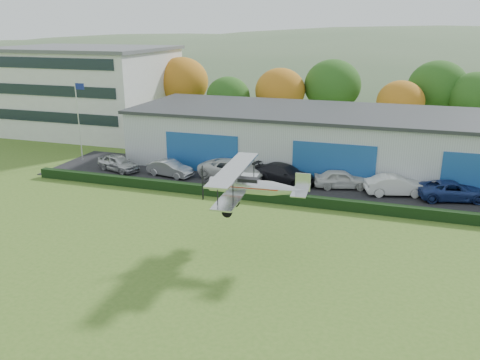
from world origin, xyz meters
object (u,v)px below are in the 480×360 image
(car_4, at_px, (341,179))
(office_block, at_px, (86,89))
(car_0, at_px, (118,163))
(car_2, at_px, (232,169))
(car_3, at_px, (284,174))
(car_5, at_px, (396,185))
(car_1, at_px, (170,168))
(flagpole, at_px, (79,113))
(biplane, at_px, (250,185))
(car_6, at_px, (453,191))
(hangar, at_px, (342,139))

(car_4, bearing_deg, office_block, 52.44)
(car_0, distance_m, car_2, 10.86)
(car_3, distance_m, car_5, 9.17)
(car_1, distance_m, car_5, 19.41)
(flagpole, xyz_separation_m, biplane, (21.84, -14.41, -0.60))
(flagpole, xyz_separation_m, car_1, (10.68, -2.21, -4.03))
(car_3, bearing_deg, flagpole, 104.22)
(car_0, xyz_separation_m, car_6, (28.92, 1.11, -0.01))
(biplane, bearing_deg, car_5, 54.52)
(car_1, relative_size, car_5, 0.90)
(hangar, relative_size, car_1, 9.45)
(office_block, xyz_separation_m, car_6, (42.42, -14.08, -4.42))
(flagpole, height_order, car_2, flagpole)
(flagpole, height_order, car_1, flagpole)
(car_6, xyz_separation_m, biplane, (-12.47, -13.33, 3.39))
(flagpole, bearing_deg, car_3, -2.54)
(car_1, relative_size, car_6, 0.81)
(car_5, relative_size, biplane, 0.65)
(car_2, bearing_deg, flagpole, 93.88)
(car_2, distance_m, car_6, 18.11)
(car_2, relative_size, car_3, 1.08)
(car_1, bearing_deg, car_6, -76.34)
(car_4, xyz_separation_m, car_6, (8.59, -0.26, -0.02))
(car_0, relative_size, car_6, 0.82)
(office_block, relative_size, car_6, 3.86)
(car_2, xyz_separation_m, car_4, (9.52, 0.33, -0.06))
(car_3, bearing_deg, biplane, -159.26)
(car_4, height_order, car_6, car_4)
(flagpole, bearing_deg, car_2, -4.06)
(flagpole, xyz_separation_m, car_0, (5.39, -2.19, -3.99))
(biplane, bearing_deg, car_2, 109.63)
(flagpole, relative_size, car_1, 1.86)
(car_2, relative_size, biplane, 0.81)
(office_block, height_order, biplane, office_block)
(car_2, bearing_deg, car_1, 108.78)
(car_1, xyz_separation_m, car_6, (23.62, 1.13, 0.03))
(car_1, bearing_deg, biplane, -126.65)
(car_4, height_order, biplane, biplane)
(office_block, distance_m, car_5, 41.00)
(car_1, bearing_deg, car_4, -73.78)
(office_block, distance_m, car_0, 20.80)
(hangar, xyz_separation_m, office_block, (-33.00, 7.02, 2.56))
(car_1, bearing_deg, car_3, -71.93)
(car_1, xyz_separation_m, car_3, (10.22, 1.28, 0.09))
(office_block, relative_size, car_0, 4.69)
(hangar, distance_m, car_5, 9.10)
(office_block, relative_size, car_5, 4.30)
(car_6, bearing_deg, car_5, 78.58)
(biplane, bearing_deg, flagpole, 143.16)
(car_0, relative_size, biplane, 0.60)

